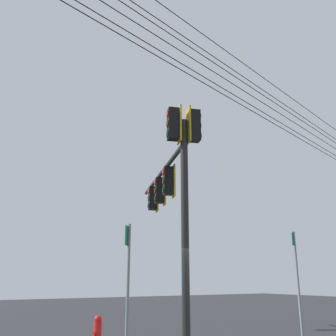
% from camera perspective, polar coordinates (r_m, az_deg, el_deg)
% --- Properties ---
extents(signal_mast_assembly, '(6.42, 2.60, 6.37)m').
position_cam_1_polar(signal_mast_assembly, '(11.94, 0.44, -2.18)').
color(signal_mast_assembly, black).
rests_on(signal_mast_assembly, ground).
extents(route_sign_primary, '(0.25, 0.28, 3.02)m').
position_cam_1_polar(route_sign_primary, '(11.40, 18.45, -15.10)').
color(route_sign_primary, slate).
rests_on(route_sign_primary, ground).
extents(fire_hydrant, '(0.26, 0.29, 0.81)m').
position_cam_1_polar(fire_hydrant, '(11.53, -10.35, -22.51)').
color(fire_hydrant, red).
rests_on(fire_hydrant, ground).
extents(route_sign_secondary, '(0.30, 0.24, 2.98)m').
position_cam_1_polar(route_sign_secondary, '(8.97, -5.96, -15.45)').
color(route_sign_secondary, slate).
rests_on(route_sign_secondary, ground).
extents(overhead_wire_span, '(8.22, 28.23, 1.82)m').
position_cam_1_polar(overhead_wire_span, '(11.13, -2.60, 20.06)').
color(overhead_wire_span, black).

